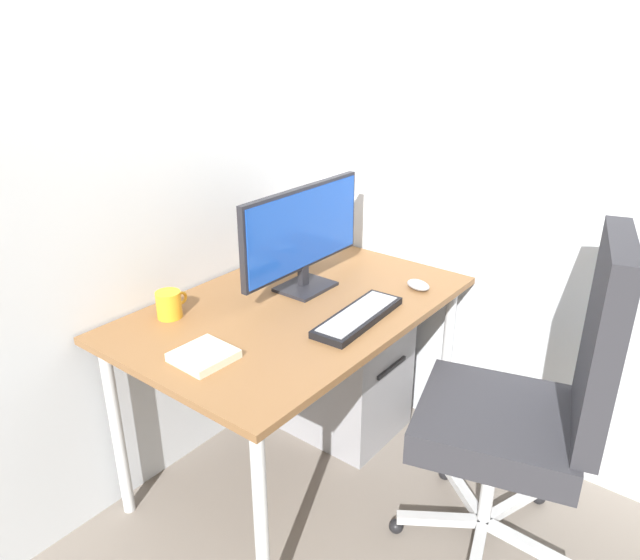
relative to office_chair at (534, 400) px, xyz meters
The scene contains 12 objects.
ground_plane 1.00m from the office_chair, 100.01° to the left, with size 8.00×8.00×0.00m, color slate.
wall_back 1.48m from the office_chair, 96.61° to the left, with size 2.69×0.04×2.80m, color silver.
wall_side_right 1.13m from the office_chair, 50.11° to the left, with size 0.04×2.26×2.80m, color silver.
desk 0.82m from the office_chair, 100.01° to the left, with size 1.21×0.78×0.70m.
office_chair is the anchor object (origin of this frame).
filing_cabinet 0.94m from the office_chair, 78.10° to the left, with size 0.39×0.55×0.53m.
monitor 0.94m from the office_chair, 90.86° to the left, with size 0.60×0.16×0.38m.
keyboard 0.59m from the office_chair, 100.63° to the left, with size 0.39×0.15×0.03m.
mouse 0.60m from the office_chair, 66.25° to the left, with size 0.06×0.10×0.03m, color #9EA0A5.
pen_holder 1.09m from the office_chair, 82.11° to the left, with size 0.09×0.09×0.18m.
notebook 0.98m from the office_chair, 127.08° to the left, with size 0.16×0.15×0.03m, color beige.
coffee_mug 1.18m from the office_chair, 113.65° to the left, with size 0.12×0.08×0.09m.
Camera 1 is at (-1.42, -1.21, 1.60)m, focal length 33.55 mm.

